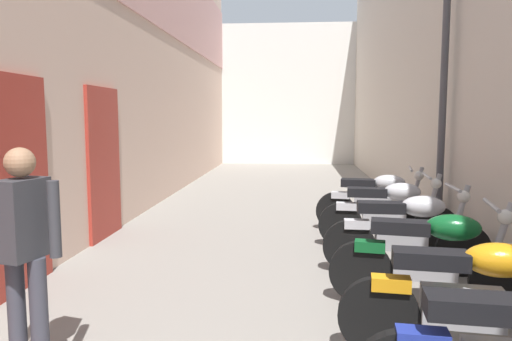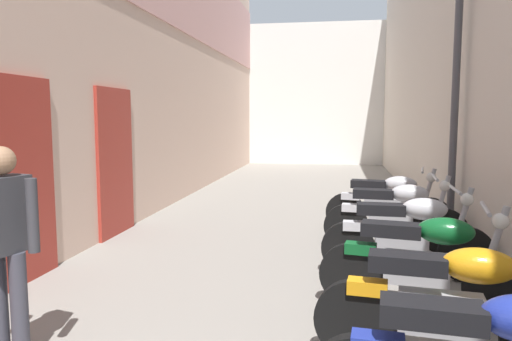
# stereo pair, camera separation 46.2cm
# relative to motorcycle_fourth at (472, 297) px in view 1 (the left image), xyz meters

# --- Properties ---
(ground_plane) EXTENTS (35.36, 35.36, 0.00)m
(ground_plane) POSITION_rel_motorcycle_fourth_xyz_m (-1.57, 3.28, -0.50)
(ground_plane) COLOR gray
(building_left) EXTENTS (0.45, 19.36, 6.42)m
(building_left) POSITION_rel_motorcycle_fourth_xyz_m (-4.26, 5.22, 2.73)
(building_left) COLOR beige
(building_left) RESTS_ON ground
(building_right) EXTENTS (0.45, 19.36, 6.44)m
(building_right) POSITION_rel_motorcycle_fourth_xyz_m (1.14, 5.27, 2.72)
(building_right) COLOR beige
(building_right) RESTS_ON ground
(building_far_end) EXTENTS (8.01, 2.00, 5.26)m
(building_far_end) POSITION_rel_motorcycle_fourth_xyz_m (-1.57, 15.96, 2.13)
(building_far_end) COLOR silver
(building_far_end) RESTS_ON ground
(motorcycle_fourth) EXTENTS (1.85, 0.58, 1.04)m
(motorcycle_fourth) POSITION_rel_motorcycle_fourth_xyz_m (0.00, 0.00, 0.00)
(motorcycle_fourth) COLOR black
(motorcycle_fourth) RESTS_ON ground
(motorcycle_fifth) EXTENTS (1.84, 0.58, 1.04)m
(motorcycle_fifth) POSITION_rel_motorcycle_fourth_xyz_m (-0.00, 1.00, 0.00)
(motorcycle_fifth) COLOR black
(motorcycle_fifth) RESTS_ON ground
(motorcycle_sixth) EXTENTS (1.85, 0.58, 1.04)m
(motorcycle_sixth) POSITION_rel_motorcycle_fourth_xyz_m (0.00, 2.02, 0.00)
(motorcycle_sixth) COLOR black
(motorcycle_sixth) RESTS_ON ground
(motorcycle_seventh) EXTENTS (1.85, 0.58, 1.04)m
(motorcycle_seventh) POSITION_rel_motorcycle_fourth_xyz_m (0.00, 3.09, 0.00)
(motorcycle_seventh) COLOR black
(motorcycle_seventh) RESTS_ON ground
(motorcycle_eighth) EXTENTS (1.84, 0.58, 1.04)m
(motorcycle_eighth) POSITION_rel_motorcycle_fourth_xyz_m (-0.00, 4.01, 0.00)
(motorcycle_eighth) COLOR black
(motorcycle_eighth) RESTS_ON ground
(pedestrian_mid_alley) EXTENTS (0.52, 0.38, 1.57)m
(pedestrian_mid_alley) POSITION_rel_motorcycle_fourth_xyz_m (-3.08, -0.37, 0.42)
(pedestrian_mid_alley) COLOR #383842
(pedestrian_mid_alley) RESTS_ON ground
(street_lamp) EXTENTS (0.79, 0.18, 4.53)m
(street_lamp) POSITION_rel_motorcycle_fourth_xyz_m (0.70, 3.56, 2.16)
(street_lamp) COLOR #47474C
(street_lamp) RESTS_ON ground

